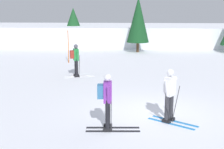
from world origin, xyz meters
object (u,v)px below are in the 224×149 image
object	(u,v)px
skier_white	(170,94)
skier_purple	(107,99)
conifer_far_left	(73,23)
conifer_far_centre	(138,20)
trail_marker_pole	(68,47)
skier_green	(76,59)

from	to	relation	value
skier_white	skier_purple	world-z (taller)	same
skier_purple	conifer_far_left	xyz separation A→B (m)	(-4.81, 21.08, 1.13)
skier_purple	conifer_far_centre	world-z (taller)	conifer_far_centre
skier_white	conifer_far_centre	distance (m)	15.59
skier_white	trail_marker_pole	xyz separation A→B (m)	(-5.26, 10.31, 0.14)
trail_marker_pole	conifer_far_centre	size ratio (longest dim) A/B	0.48
skier_white	conifer_far_centre	bearing A→B (deg)	92.51
conifer_far_centre	conifer_far_left	bearing A→B (deg)	141.39
conifer_far_centre	skier_green	bearing A→B (deg)	-110.21
skier_white	conifer_far_left	size ratio (longest dim) A/B	0.49
conifer_far_centre	trail_marker_pole	bearing A→B (deg)	-131.54
skier_white	skier_purple	xyz separation A→B (m)	(-1.92, -0.77, 0.04)
skier_green	skier_purple	world-z (taller)	same
skier_white	trail_marker_pole	bearing A→B (deg)	117.01
skier_green	skier_purple	xyz separation A→B (m)	(2.16, -7.03, -0.00)
conifer_far_left	skier_green	bearing A→B (deg)	-79.32
skier_purple	conifer_far_centre	bearing A→B (deg)	85.64
conifer_far_left	conifer_far_centre	bearing A→B (deg)	-38.61
skier_green	skier_purple	distance (m)	7.36
skier_white	skier_green	world-z (taller)	same
conifer_far_centre	skier_white	bearing A→B (deg)	-87.49
skier_purple	conifer_far_centre	distance (m)	16.38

